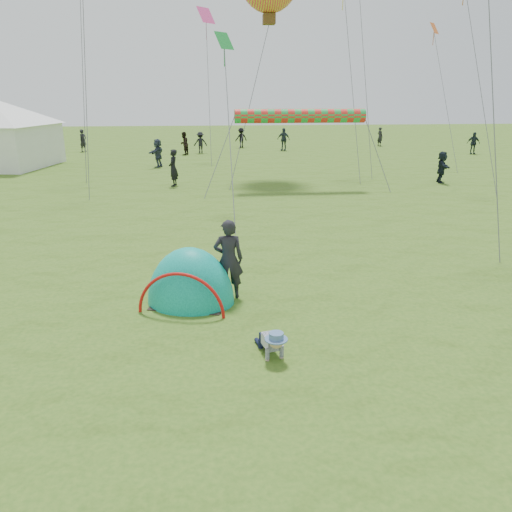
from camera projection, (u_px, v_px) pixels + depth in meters
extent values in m
plane|color=#355B1A|center=(242.00, 365.00, 8.28)|extent=(140.00, 140.00, 0.00)
ellipsoid|color=#067A6C|center=(191.00, 302.00, 10.81)|extent=(2.24, 2.01, 2.44)
imported|color=black|center=(228.00, 259.00, 10.79)|extent=(0.65, 0.43, 1.77)
imported|color=black|center=(380.00, 137.00, 44.06)|extent=(0.59, 0.69, 1.62)
imported|color=#2A3740|center=(283.00, 139.00, 40.38)|extent=(1.12, 0.89, 1.78)
imported|color=black|center=(241.00, 138.00, 42.72)|extent=(1.21, 0.95, 1.65)
imported|color=#2E384C|center=(158.00, 153.00, 30.96)|extent=(1.07, 1.68, 1.73)
imported|color=black|center=(173.00, 168.00, 24.39)|extent=(0.54, 0.72, 1.78)
imported|color=black|center=(184.00, 143.00, 37.42)|extent=(0.93, 1.01, 1.68)
imported|color=#1F2931|center=(473.00, 143.00, 37.91)|extent=(1.01, 0.55, 1.64)
imported|color=black|center=(200.00, 143.00, 38.55)|extent=(1.11, 0.73, 1.61)
imported|color=black|center=(21.00, 146.00, 35.97)|extent=(0.84, 0.60, 1.61)
imported|color=black|center=(442.00, 167.00, 25.38)|extent=(0.77, 1.54, 1.59)
imported|color=black|center=(83.00, 141.00, 39.49)|extent=(0.70, 0.76, 1.74)
cylinder|color=red|center=(300.00, 116.00, 22.99)|extent=(6.08, 0.64, 0.64)
plane|color=#D55D21|center=(434.00, 28.00, 30.94)|extent=(0.82, 0.82, 0.67)
plane|color=#EE4094|center=(206.00, 15.00, 33.34)|extent=(1.28, 1.28, 1.05)
plane|color=#178931|center=(224.00, 41.00, 18.87)|extent=(0.79, 0.79, 0.64)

